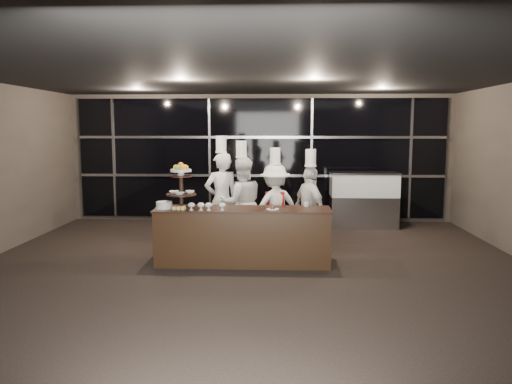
{
  "coord_description": "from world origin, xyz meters",
  "views": [
    {
      "loc": [
        0.41,
        -6.82,
        2.2
      ],
      "look_at": [
        0.05,
        1.42,
        1.15
      ],
      "focal_mm": 35.0,
      "sensor_mm": 36.0,
      "label": 1
    }
  ],
  "objects_px": {
    "display_stand": "(181,182)",
    "chef_b": "(242,203)",
    "buffet_counter": "(243,236)",
    "chef_a": "(222,199)",
    "layer_cake": "(164,205)",
    "chef_d": "(310,208)",
    "chef_c": "(275,206)",
    "display_case": "(364,197)"
  },
  "relations": [
    {
      "from": "buffet_counter",
      "to": "chef_c",
      "type": "distance_m",
      "value": 1.25
    },
    {
      "from": "layer_cake",
      "to": "chef_b",
      "type": "height_order",
      "value": "chef_b"
    },
    {
      "from": "display_stand",
      "to": "display_case",
      "type": "relative_size",
      "value": 0.5
    },
    {
      "from": "chef_c",
      "to": "chef_b",
      "type": "bearing_deg",
      "value": -177.09
    },
    {
      "from": "chef_a",
      "to": "chef_b",
      "type": "relative_size",
      "value": 1.04
    },
    {
      "from": "display_stand",
      "to": "chef_c",
      "type": "bearing_deg",
      "value": 35.83
    },
    {
      "from": "chef_b",
      "to": "buffet_counter",
      "type": "bearing_deg",
      "value": -84.69
    },
    {
      "from": "chef_c",
      "to": "buffet_counter",
      "type": "bearing_deg",
      "value": -115.11
    },
    {
      "from": "layer_cake",
      "to": "display_case",
      "type": "relative_size",
      "value": 0.2
    },
    {
      "from": "layer_cake",
      "to": "display_stand",
      "type": "bearing_deg",
      "value": 10.38
    },
    {
      "from": "buffet_counter",
      "to": "chef_c",
      "type": "xyz_separation_m",
      "value": [
        0.51,
        1.09,
        0.33
      ]
    },
    {
      "from": "layer_cake",
      "to": "chef_a",
      "type": "relative_size",
      "value": 0.14
    },
    {
      "from": "chef_a",
      "to": "layer_cake",
      "type": "bearing_deg",
      "value": -124.37
    },
    {
      "from": "buffet_counter",
      "to": "chef_d",
      "type": "relative_size",
      "value": 1.54
    },
    {
      "from": "display_case",
      "to": "chef_c",
      "type": "xyz_separation_m",
      "value": [
        -1.97,
        -2.09,
        0.11
      ]
    },
    {
      "from": "display_case",
      "to": "buffet_counter",
      "type": "bearing_deg",
      "value": -128.02
    },
    {
      "from": "chef_b",
      "to": "chef_c",
      "type": "height_order",
      "value": "chef_b"
    },
    {
      "from": "chef_d",
      "to": "chef_c",
      "type": "bearing_deg",
      "value": 158.48
    },
    {
      "from": "chef_b",
      "to": "chef_d",
      "type": "distance_m",
      "value": 1.26
    },
    {
      "from": "display_stand",
      "to": "layer_cake",
      "type": "bearing_deg",
      "value": -169.62
    },
    {
      "from": "buffet_counter",
      "to": "layer_cake",
      "type": "height_order",
      "value": "layer_cake"
    },
    {
      "from": "display_stand",
      "to": "display_case",
      "type": "xyz_separation_m",
      "value": [
        3.48,
        3.18,
        -0.65
      ]
    },
    {
      "from": "buffet_counter",
      "to": "display_stand",
      "type": "height_order",
      "value": "display_stand"
    },
    {
      "from": "buffet_counter",
      "to": "layer_cake",
      "type": "distance_m",
      "value": 1.37
    },
    {
      "from": "display_stand",
      "to": "chef_b",
      "type": "height_order",
      "value": "chef_b"
    },
    {
      "from": "chef_d",
      "to": "display_case",
      "type": "bearing_deg",
      "value": 60.02
    },
    {
      "from": "display_stand",
      "to": "chef_b",
      "type": "bearing_deg",
      "value": 49.64
    },
    {
      "from": "layer_cake",
      "to": "chef_d",
      "type": "relative_size",
      "value": 0.16
    },
    {
      "from": "display_stand",
      "to": "chef_a",
      "type": "xyz_separation_m",
      "value": [
        0.53,
        1.12,
        -0.43
      ]
    },
    {
      "from": "display_case",
      "to": "chef_a",
      "type": "distance_m",
      "value": 3.61
    },
    {
      "from": "buffet_counter",
      "to": "chef_b",
      "type": "xyz_separation_m",
      "value": [
        -0.1,
        1.06,
        0.39
      ]
    },
    {
      "from": "chef_b",
      "to": "chef_c",
      "type": "bearing_deg",
      "value": 2.91
    },
    {
      "from": "buffet_counter",
      "to": "chef_a",
      "type": "height_order",
      "value": "chef_a"
    },
    {
      "from": "layer_cake",
      "to": "chef_b",
      "type": "bearing_deg",
      "value": 43.42
    },
    {
      "from": "chef_a",
      "to": "chef_b",
      "type": "xyz_separation_m",
      "value": [
        0.37,
        -0.06,
        -0.05
      ]
    },
    {
      "from": "display_stand",
      "to": "chef_a",
      "type": "relative_size",
      "value": 0.36
    },
    {
      "from": "chef_c",
      "to": "chef_d",
      "type": "distance_m",
      "value": 0.67
    },
    {
      "from": "buffet_counter",
      "to": "chef_c",
      "type": "relative_size",
      "value": 1.53
    },
    {
      "from": "layer_cake",
      "to": "chef_b",
      "type": "xyz_separation_m",
      "value": [
        1.17,
        1.11,
        -0.12
      ]
    },
    {
      "from": "chef_a",
      "to": "chef_d",
      "type": "relative_size",
      "value": 1.12
    },
    {
      "from": "chef_a",
      "to": "chef_c",
      "type": "xyz_separation_m",
      "value": [
        0.98,
        -0.03,
        -0.12
      ]
    },
    {
      "from": "buffet_counter",
      "to": "display_case",
      "type": "bearing_deg",
      "value": 51.98
    }
  ]
}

